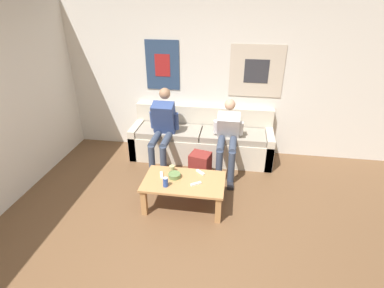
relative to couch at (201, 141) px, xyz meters
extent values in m
plane|color=brown|center=(0.00, -2.30, -0.30)|extent=(18.00, 18.00, 0.00)
cube|color=silver|center=(0.00, 0.35, 0.98)|extent=(10.00, 0.05, 2.55)
cube|color=navy|center=(-0.71, 0.31, 1.19)|extent=(0.57, 0.01, 0.81)
cube|color=maroon|center=(-0.71, 0.31, 1.19)|extent=(0.26, 0.01, 0.37)
cube|color=beige|center=(0.83, 0.31, 1.15)|extent=(0.85, 0.01, 0.83)
cube|color=#2D2D33|center=(0.83, 0.31, 1.15)|extent=(0.38, 0.01, 0.37)
cube|color=beige|center=(0.00, 0.26, 0.12)|extent=(2.36, 0.13, 0.83)
cube|color=beige|center=(0.00, -0.09, -0.08)|extent=(2.36, 0.56, 0.43)
cube|color=beige|center=(-1.12, -0.09, -0.02)|extent=(0.12, 0.56, 0.55)
cube|color=beige|center=(1.12, -0.09, -0.02)|extent=(0.12, 0.56, 0.55)
cube|color=gray|center=(-0.53, -0.09, 0.18)|extent=(1.04, 0.52, 0.10)
cube|color=gray|center=(0.53, -0.09, 0.18)|extent=(1.04, 0.52, 0.10)
cube|color=#B27F4C|center=(-0.05, -1.37, 0.08)|extent=(1.06, 0.62, 0.03)
cube|color=#B27F4C|center=(-0.53, -1.12, -0.12)|extent=(0.07, 0.07, 0.36)
cube|color=#B27F4C|center=(0.42, -1.12, -0.12)|extent=(0.07, 0.07, 0.36)
cube|color=#B27F4C|center=(-0.53, -1.63, -0.12)|extent=(0.07, 0.07, 0.36)
cube|color=#B27F4C|center=(0.42, -1.63, -0.12)|extent=(0.07, 0.07, 0.36)
cylinder|color=#384256|center=(-0.67, -0.53, 0.23)|extent=(0.11, 0.44, 0.11)
cylinder|color=#384256|center=(-0.67, -0.75, -0.02)|extent=(0.10, 0.10, 0.50)
cube|color=#232328|center=(-0.67, -0.82, -0.27)|extent=(0.11, 0.25, 0.05)
cylinder|color=#384256|center=(-0.49, -0.53, 0.23)|extent=(0.11, 0.44, 0.11)
cylinder|color=#384256|center=(-0.49, -0.75, -0.02)|extent=(0.10, 0.10, 0.50)
cube|color=#232328|center=(-0.49, -0.82, -0.27)|extent=(0.11, 0.25, 0.05)
cube|color=#33477F|center=(-0.58, -0.24, 0.48)|extent=(0.34, 0.35, 0.56)
sphere|color=#9E7556|center=(-0.58, -0.14, 0.85)|extent=(0.18, 0.18, 0.18)
cylinder|color=#33477F|center=(-0.77, -0.23, 0.44)|extent=(0.08, 0.12, 0.29)
cylinder|color=#33477F|center=(-0.38, -0.23, 0.44)|extent=(0.08, 0.12, 0.29)
cylinder|color=#384256|center=(0.36, -0.53, 0.23)|extent=(0.11, 0.44, 0.11)
cylinder|color=#384256|center=(0.36, -0.75, -0.02)|extent=(0.10, 0.10, 0.50)
cube|color=#232328|center=(0.36, -0.82, -0.27)|extent=(0.11, 0.25, 0.05)
cylinder|color=#384256|center=(0.54, -0.53, 0.23)|extent=(0.11, 0.44, 0.11)
cylinder|color=#384256|center=(0.54, -0.75, -0.02)|extent=(0.10, 0.10, 0.50)
cube|color=#232328|center=(0.54, -0.82, -0.27)|extent=(0.11, 0.25, 0.05)
cube|color=silver|center=(0.45, -0.23, 0.41)|extent=(0.34, 0.36, 0.46)
sphere|color=tan|center=(0.45, -0.11, 0.72)|extent=(0.17, 0.17, 0.17)
cylinder|color=silver|center=(0.26, -0.22, 0.38)|extent=(0.08, 0.12, 0.23)
cylinder|color=silver|center=(0.64, -0.22, 0.38)|extent=(0.08, 0.12, 0.23)
cube|color=maroon|center=(0.07, -0.72, -0.08)|extent=(0.34, 0.32, 0.44)
cube|color=maroon|center=(0.05, -0.83, -0.18)|extent=(0.22, 0.13, 0.20)
cylinder|color=#607F47|center=(-0.19, -1.32, 0.13)|extent=(0.16, 0.16, 0.06)
torus|color=#607F47|center=(-0.19, -1.32, 0.15)|extent=(0.17, 0.17, 0.02)
cylinder|color=tan|center=(-0.25, -1.18, 0.14)|extent=(0.08, 0.08, 0.09)
cylinder|color=black|center=(-0.25, -1.18, 0.19)|extent=(0.00, 0.00, 0.01)
cylinder|color=#28479E|center=(-0.26, -1.53, 0.16)|extent=(0.07, 0.07, 0.12)
cylinder|color=silver|center=(-0.26, -1.53, 0.22)|extent=(0.06, 0.06, 0.00)
cube|color=white|center=(0.11, -1.44, 0.11)|extent=(0.14, 0.11, 0.02)
cylinder|color=#333842|center=(0.14, -1.42, 0.12)|extent=(0.01, 0.01, 0.00)
cube|color=white|center=(-0.37, -1.31, 0.11)|extent=(0.08, 0.15, 0.02)
cylinder|color=#333842|center=(-0.38, -1.28, 0.12)|extent=(0.01, 0.01, 0.00)
cube|color=white|center=(0.13, -1.16, 0.11)|extent=(0.13, 0.12, 0.02)
cylinder|color=#333842|center=(0.11, -1.14, 0.12)|extent=(0.01, 0.01, 0.00)
camera|label=1|loc=(0.55, -4.55, 2.27)|focal=28.00mm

